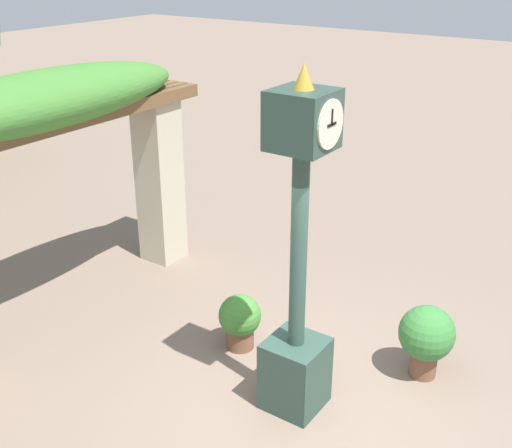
# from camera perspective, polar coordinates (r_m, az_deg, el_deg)

# --- Properties ---
(ground_plane) EXTENTS (60.00, 60.00, 0.00)m
(ground_plane) POSITION_cam_1_polar(r_m,az_deg,el_deg) (7.09, 4.26, -16.28)
(ground_plane) COLOR #7F6B5B
(pedestal_clock) EXTENTS (0.58, 0.59, 3.62)m
(pedestal_clock) POSITION_cam_1_polar(r_m,az_deg,el_deg) (6.35, 3.74, -5.00)
(pedestal_clock) COLOR #2D473D
(pedestal_clock) RESTS_ON ground
(pergola) EXTENTS (4.98, 1.13, 3.20)m
(pergola) POSITION_cam_1_polar(r_m,az_deg,el_deg) (8.21, -18.17, 7.33)
(pergola) COLOR #BCB299
(pergola) RESTS_ON ground
(potted_plant_near_left) EXTENTS (0.52, 0.52, 0.70)m
(potted_plant_near_left) POSITION_cam_1_polar(r_m,az_deg,el_deg) (7.82, -1.45, -8.47)
(potted_plant_near_left) COLOR brown
(potted_plant_near_left) RESTS_ON ground
(potted_plant_near_right) EXTENTS (0.63, 0.63, 0.87)m
(potted_plant_near_right) POSITION_cam_1_polar(r_m,az_deg,el_deg) (7.53, 14.91, -9.63)
(potted_plant_near_right) COLOR brown
(potted_plant_near_right) RESTS_ON ground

